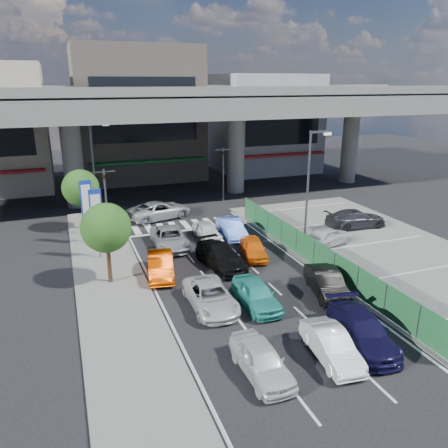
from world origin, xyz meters
name	(u,v)px	position (x,y,z in m)	size (l,w,h in m)	color
ground	(249,294)	(0.00, 0.00, 0.00)	(120.00, 120.00, 0.00)	black
parking_lot	(386,254)	(11.00, 2.00, 0.03)	(12.00, 28.00, 0.06)	slate
sidewalk_left	(111,282)	(-7.00, 4.00, 0.06)	(4.00, 30.00, 0.12)	slate
fence_run	(323,259)	(5.30, 1.00, 0.90)	(0.16, 22.00, 1.80)	#205E32
expressway	(157,108)	(0.00, 22.00, 8.76)	(64.00, 14.00, 10.75)	slate
building_center	(138,114)	(0.00, 32.97, 7.49)	(14.00, 10.90, 15.00)	gray
building_east	(265,124)	(16.00, 31.97, 5.99)	(12.00, 10.90, 12.00)	gray
traffic_light_left	(105,186)	(-6.20, 12.00, 3.94)	(1.60, 1.24, 5.20)	#595B60
traffic_light_right	(223,161)	(5.50, 19.00, 3.94)	(1.60, 1.24, 5.20)	#595B60
street_lamp_right	(310,178)	(7.17, 6.00, 4.77)	(1.65, 0.22, 8.00)	#595B60
street_lamp_left	(95,161)	(-6.33, 18.00, 4.77)	(1.65, 0.22, 8.00)	#595B60
signboard_near	(97,214)	(-7.20, 7.99, 3.06)	(0.80, 0.14, 4.70)	#595B60
signboard_far	(87,203)	(-7.60, 10.99, 3.06)	(0.80, 0.14, 4.70)	#595B60
tree_near	(106,228)	(-7.00, 4.00, 3.39)	(2.80, 2.80, 4.80)	#382314
tree_far	(81,188)	(-7.80, 14.50, 3.39)	(2.80, 2.80, 4.80)	#382314
van_white_back_left	(261,360)	(-2.33, -6.56, 0.65)	(1.55, 3.84, 1.31)	silver
hatch_white_back_mid	(331,345)	(0.88, -6.62, 0.63)	(1.33, 3.80, 1.25)	white
minivan_navy_back	(362,330)	(2.76, -6.16, 0.69)	(1.93, 4.76, 1.38)	black
sedan_white_mid_left	(211,296)	(-2.47, -0.71, 0.63)	(2.09, 4.53, 1.26)	silver
taxi_teal_mid	(256,294)	(-0.19, -1.38, 0.68)	(1.60, 3.98, 1.36)	teal
hatch_black_mid_right	(327,283)	(3.92, -1.57, 0.69)	(1.46, 4.19, 1.38)	black
taxi_orange_left	(161,265)	(-4.04, 3.99, 0.68)	(1.44, 4.14, 1.36)	#C53A00
sedan_black_mid	(221,256)	(-0.18, 4.06, 0.69)	(1.93, 4.76, 1.38)	black
taxi_orange_right	(253,248)	(2.39, 4.78, 0.63)	(1.48, 3.67, 1.25)	orange
wagon_silver_front_left	(170,238)	(-2.40, 8.51, 0.66)	(2.21, 4.79, 1.33)	#96989C
sedan_white_front_mid	(207,231)	(0.59, 9.13, 0.62)	(1.47, 3.64, 1.24)	white
kei_truck_front_right	(231,228)	(2.48, 9.04, 0.69)	(1.46, 4.19, 1.38)	#537BE8
crossing_wagon_silver	(160,210)	(-1.59, 15.36, 0.75)	(2.48, 5.39, 1.50)	#A6A9AE
parked_sedan_white	(329,236)	(8.23, 4.82, 0.72)	(1.55, 3.86, 1.31)	silver
parked_sedan_dgrey	(356,219)	(12.49, 7.49, 0.77)	(2.00, 4.91, 1.42)	#2C2C31
traffic_cone	(306,250)	(5.75, 3.75, 0.42)	(0.37, 0.37, 0.72)	#FC520E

